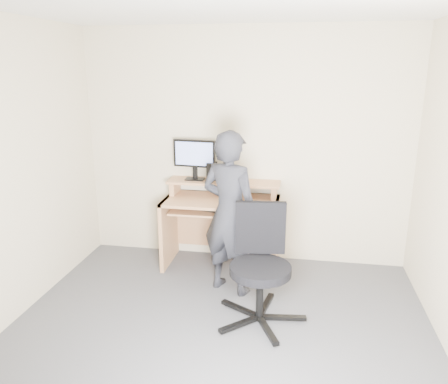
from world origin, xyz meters
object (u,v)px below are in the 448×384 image
(desk, at_px, (223,215))
(person, at_px, (230,213))
(monitor, at_px, (194,156))
(office_chair, at_px, (260,260))

(desk, xyz_separation_m, person, (0.17, -0.58, 0.23))
(desk, distance_m, monitor, 0.70)
(monitor, bearing_deg, desk, -7.19)
(monitor, distance_m, office_chair, 1.50)
(monitor, relative_size, office_chair, 0.47)
(person, bearing_deg, office_chair, 148.78)
(desk, bearing_deg, monitor, 167.69)
(office_chair, distance_m, person, 0.60)
(monitor, height_order, person, person)
(office_chair, bearing_deg, desk, 109.41)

